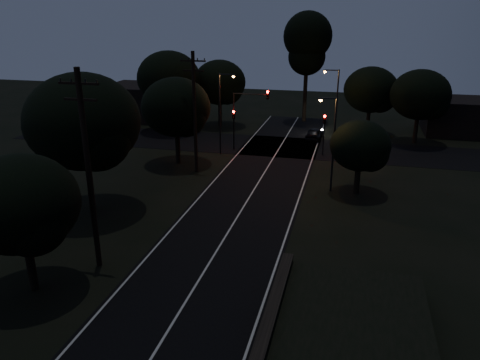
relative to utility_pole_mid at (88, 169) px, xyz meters
The scene contains 21 objects.
road_surface 18.13m from the utility_pole_mid, 69.58° to the left, with size 60.00×70.00×0.03m.
utility_pole_mid is the anchor object (origin of this frame).
utility_pole_far 17.00m from the utility_pole_mid, 90.00° to the left, with size 2.20×0.30×10.50m.
tree_left_b 3.75m from the utility_pole_mid, 120.01° to the right, with size 5.68×5.68×7.22m.
tree_left_c 8.07m from the utility_pole_mid, 121.69° to the left, with size 7.78×7.78×9.82m.
tree_left_d 19.02m from the utility_pole_mid, 96.87° to the left, with size 6.35×6.35×8.05m.
tree_far_nw 34.98m from the utility_pole_mid, 94.55° to the left, with size 6.40×6.40×8.11m.
tree_far_w 31.81m from the utility_pole_mid, 104.08° to the left, with size 7.37×7.37×9.39m.
tree_far_ne 38.06m from the utility_pole_mid, 66.43° to the left, with size 6.14×6.14×7.76m.
tree_far_e 37.75m from the utility_pole_mid, 57.61° to the left, with size 6.25×6.25×7.93m.
tree_right_a 20.65m from the utility_pole_mid, 46.47° to the left, with size 4.61×4.61×5.86m.
tall_pine 40.82m from the utility_pole_mid, 80.07° to the left, with size 6.04×6.04×13.74m.
building_left 39.72m from the utility_pole_mid, 110.73° to the left, with size 10.00×8.00×4.40m, color black.
building_right 46.19m from the utility_pole_mid, 55.62° to the left, with size 9.00×7.00×4.00m, color black.
signal_left 25.19m from the utility_pole_mid, 86.79° to the left, with size 0.28×0.35×4.10m.
signal_right 27.30m from the utility_pole_mid, 67.01° to the left, with size 0.28×0.35×4.10m.
signal_mast 25.22m from the utility_pole_mid, 82.96° to the left, with size 3.70×0.35×6.25m.
streetlight_a 23.04m from the utility_pole_mid, 88.27° to the left, with size 1.66×0.26×8.00m.
streetlight_b 31.15m from the utility_pole_mid, 68.70° to the left, with size 1.66×0.26×8.00m.
streetlight_c 19.15m from the utility_pole_mid, 51.74° to the left, with size 1.46×0.26×7.50m.
car 32.61m from the utility_pole_mid, 73.41° to the left, with size 1.59×3.96×1.35m, color black.
Camera 1 is at (7.33, -5.72, 13.52)m, focal length 35.00 mm.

